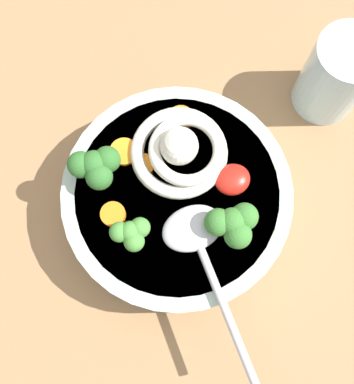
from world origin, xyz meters
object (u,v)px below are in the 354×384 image
Objects in this scene: noodle_pile at (181,150)px; soup_spoon at (198,242)px; soup_bowl at (177,200)px; drinking_glass at (336,76)px.

noodle_pile reaches higher than soup_spoon.
soup_spoon reaches higher than soup_bowl.
soup_bowl is 2.16× the size of noodle_pile.
noodle_pile is (1.94, 3.44, 4.54)cm from soup_bowl.
drinking_glass is (21.73, 5.56, 1.64)cm from soup_bowl.
drinking_glass is at bearing 14.35° from soup_bowl.
soup_spoon is at bearing -103.57° from noodle_pile.
soup_bowl is 2.31× the size of drinking_glass.
drinking_glass is at bearing 6.13° from noodle_pile.
soup_spoon is 24.67cm from drinking_glass.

